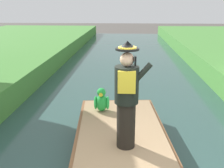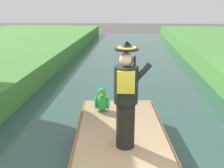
% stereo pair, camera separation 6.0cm
% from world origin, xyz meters
% --- Properties ---
extents(boat, '(2.16, 4.34, 0.61)m').
position_xyz_m(boat, '(0.00, 0.91, 0.40)').
color(boat, brown).
rests_on(boat, canal_water).
extents(person_pirate, '(0.61, 0.42, 1.85)m').
position_xyz_m(person_pirate, '(0.07, 0.61, 1.64)').
color(person_pirate, black).
rests_on(person_pirate, boat).
extents(parrot_plush, '(0.36, 0.35, 0.57)m').
position_xyz_m(parrot_plush, '(-0.51, 2.14, 0.95)').
color(parrot_plush, green).
rests_on(parrot_plush, boat).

